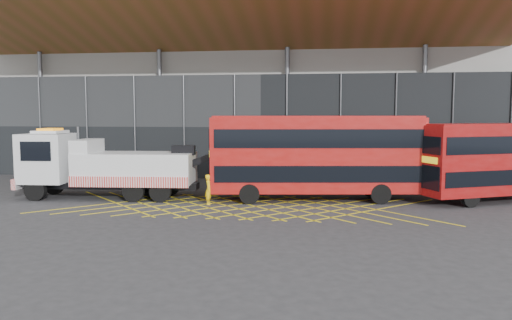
# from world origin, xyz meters

# --- Properties ---
(ground_plane) EXTENTS (120.00, 120.00, 0.00)m
(ground_plane) POSITION_xyz_m (0.00, 0.00, 0.00)
(ground_plane) COLOR #2B2B2E
(road_markings) EXTENTS (21.56, 7.16, 0.01)m
(road_markings) POSITION_xyz_m (2.40, 0.00, 0.01)
(road_markings) COLOR yellow
(road_markings) RESTS_ON ground_plane
(construction_building) EXTENTS (55.00, 23.97, 18.00)m
(construction_building) POSITION_xyz_m (1.92, 18.40, 8.98)
(construction_building) COLOR gray
(construction_building) RESTS_ON ground_plane
(recovery_truck) EXTENTS (12.19, 3.59, 4.23)m
(recovery_truck) POSITION_xyz_m (-6.27, 1.49, 1.95)
(recovery_truck) COLOR black
(recovery_truck) RESTS_ON ground_plane
(bus_towed) EXTENTS (12.32, 4.43, 4.91)m
(bus_towed) POSITION_xyz_m (6.34, 2.43, 2.73)
(bus_towed) COLOR #9E0F0C
(bus_towed) RESTS_ON ground_plane
(bus_second) EXTENTS (11.01, 6.93, 4.48)m
(bus_second) POSITION_xyz_m (17.36, 3.83, 2.48)
(bus_second) COLOR maroon
(bus_second) RESTS_ON ground_plane
(worker) EXTENTS (0.42, 0.62, 1.67)m
(worker) POSITION_xyz_m (0.52, 0.29, 0.84)
(worker) COLOR yellow
(worker) RESTS_ON ground_plane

